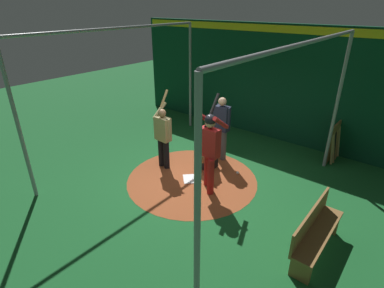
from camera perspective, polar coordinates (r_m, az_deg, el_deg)
name	(u,v)px	position (r m, az deg, el deg)	size (l,w,h in m)	color
ground_plane	(192,179)	(7.38, 0.00, -6.69)	(25.70, 25.70, 0.00)	#195B28
dirt_circle	(192,179)	(7.37, 0.00, -6.67)	(3.14, 3.14, 0.01)	#9E4C28
home_plate	(192,179)	(7.37, 0.00, -6.61)	(0.42, 0.42, 0.01)	white
batter	(210,145)	(6.49, 3.41, -0.21)	(0.68, 0.49, 2.16)	maroon
catcher	(207,155)	(7.67, 2.80, -2.10)	(0.58, 0.40, 0.97)	black
umpire	(221,125)	(7.95, 5.60, 3.55)	(0.22, 0.49, 1.73)	#4C4C51
visitor	(163,134)	(7.56, -5.53, 1.83)	(0.55, 0.50, 1.96)	black
back_wall	(267,82)	(9.62, 14.08, 11.37)	(0.23, 9.70, 3.40)	#0C3D26
cage_frame	(192,86)	(6.46, 0.00, 11.04)	(5.52, 4.65, 3.39)	gray
bat_rack	(336,141)	(9.08, 25.70, 0.55)	(1.18, 0.21, 1.05)	olive
bench	(315,231)	(5.62, 22.36, -15.04)	(1.64, 0.36, 0.85)	olive
baseball_0	(238,173)	(7.64, 8.66, -5.43)	(0.07, 0.07, 0.07)	white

